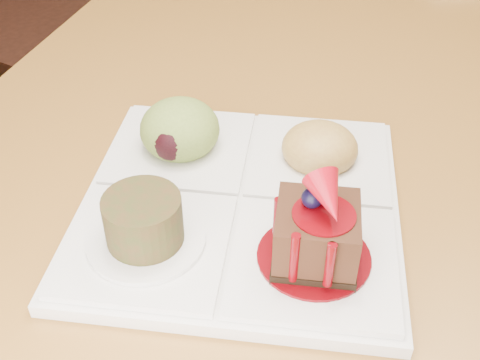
# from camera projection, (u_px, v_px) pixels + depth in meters

# --- Properties ---
(ground) EXTENTS (6.00, 6.00, 0.00)m
(ground) POSITION_uv_depth(u_px,v_px,m) (377.00, 264.00, 1.50)
(ground) COLOR brown
(sampler_plate) EXTENTS (0.31, 0.31, 0.11)m
(sampler_plate) POSITION_uv_depth(u_px,v_px,m) (238.00, 189.00, 0.52)
(sampler_plate) COLOR silver
(sampler_plate) RESTS_ON dining_table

